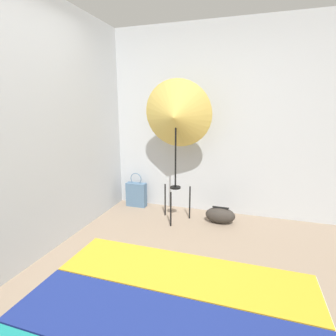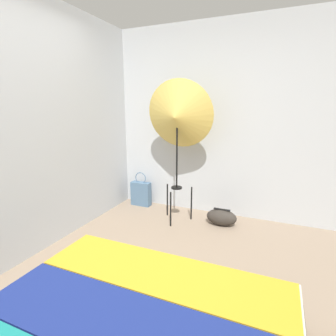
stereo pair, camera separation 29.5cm
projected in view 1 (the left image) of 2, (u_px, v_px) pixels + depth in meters
The scene contains 6 objects.
ground_plane at pixel (161, 311), 1.97m from camera, with size 14.00×14.00×0.00m, color gray.
wall_back at pixel (210, 122), 3.64m from camera, with size 8.00×0.05×2.60m.
wall_side_left at pixel (72, 125), 3.03m from camera, with size 0.05×8.00×2.60m.
photo_umbrella at pixel (176, 116), 3.26m from camera, with size 0.88×0.40×1.85m.
tote_bag at pixel (136, 194), 4.03m from camera, with size 0.31×0.12×0.53m.
duffel_bag at pixel (220, 215), 3.46m from camera, with size 0.39×0.21×0.22m.
Camera 1 is at (0.56, -1.58, 1.50)m, focal length 28.00 mm.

